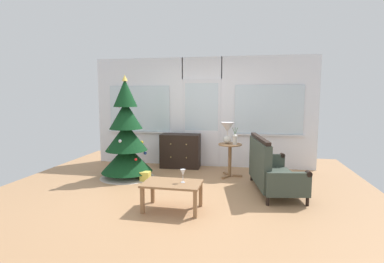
{
  "coord_description": "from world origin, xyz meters",
  "views": [
    {
      "loc": [
        1.05,
        -4.8,
        1.66
      ],
      "look_at": [
        0.05,
        0.55,
        1.0
      ],
      "focal_mm": 27.64,
      "sensor_mm": 36.0,
      "label": 1
    }
  ],
  "objects_px": {
    "side_table": "(230,153)",
    "coffee_table": "(172,187)",
    "settee_sofa": "(270,170)",
    "wine_glass": "(183,173)",
    "flower_vase": "(235,139)",
    "table_lamp": "(227,130)",
    "christmas_tree": "(126,141)",
    "gift_box": "(145,176)",
    "dresser_cabinet": "(180,151)"
  },
  "relations": [
    {
      "from": "side_table",
      "to": "table_lamp",
      "type": "bearing_deg",
      "value": 146.31
    },
    {
      "from": "table_lamp",
      "to": "coffee_table",
      "type": "bearing_deg",
      "value": -108.12
    },
    {
      "from": "christmas_tree",
      "to": "settee_sofa",
      "type": "bearing_deg",
      "value": -8.27
    },
    {
      "from": "dresser_cabinet",
      "to": "coffee_table",
      "type": "distance_m",
      "value": 2.59
    },
    {
      "from": "settee_sofa",
      "to": "side_table",
      "type": "bearing_deg",
      "value": 131.46
    },
    {
      "from": "christmas_tree",
      "to": "wine_glass",
      "type": "height_order",
      "value": "christmas_tree"
    },
    {
      "from": "table_lamp",
      "to": "gift_box",
      "type": "height_order",
      "value": "table_lamp"
    },
    {
      "from": "flower_vase",
      "to": "wine_glass",
      "type": "height_order",
      "value": "flower_vase"
    },
    {
      "from": "side_table",
      "to": "table_lamp",
      "type": "distance_m",
      "value": 0.49
    },
    {
      "from": "christmas_tree",
      "to": "wine_glass",
      "type": "bearing_deg",
      "value": -45.01
    },
    {
      "from": "table_lamp",
      "to": "coffee_table",
      "type": "relative_size",
      "value": 0.52
    },
    {
      "from": "side_table",
      "to": "coffee_table",
      "type": "bearing_deg",
      "value": -110.03
    },
    {
      "from": "side_table",
      "to": "table_lamp",
      "type": "relative_size",
      "value": 1.55
    },
    {
      "from": "settee_sofa",
      "to": "wine_glass",
      "type": "distance_m",
      "value": 1.71
    },
    {
      "from": "settee_sofa",
      "to": "dresser_cabinet",
      "type": "bearing_deg",
      "value": 143.32
    },
    {
      "from": "christmas_tree",
      "to": "table_lamp",
      "type": "xyz_separation_m",
      "value": [
        2.0,
        0.47,
        0.22
      ]
    },
    {
      "from": "gift_box",
      "to": "dresser_cabinet",
      "type": "bearing_deg",
      "value": 70.58
    },
    {
      "from": "table_lamp",
      "to": "wine_glass",
      "type": "xyz_separation_m",
      "value": [
        -0.51,
        -1.97,
        -0.42
      ]
    },
    {
      "from": "side_table",
      "to": "wine_glass",
      "type": "xyz_separation_m",
      "value": [
        -0.57,
        -1.93,
        0.07
      ]
    },
    {
      "from": "dresser_cabinet",
      "to": "flower_vase",
      "type": "xyz_separation_m",
      "value": [
        1.28,
        -0.65,
        0.41
      ]
    },
    {
      "from": "christmas_tree",
      "to": "coffee_table",
      "type": "bearing_deg",
      "value": -48.65
    },
    {
      "from": "flower_vase",
      "to": "coffee_table",
      "type": "distance_m",
      "value": 2.12
    },
    {
      "from": "settee_sofa",
      "to": "coffee_table",
      "type": "xyz_separation_m",
      "value": [
        -1.46,
        -1.12,
        -0.03
      ]
    },
    {
      "from": "wine_glass",
      "to": "dresser_cabinet",
      "type": "bearing_deg",
      "value": 103.58
    },
    {
      "from": "side_table",
      "to": "wine_glass",
      "type": "relative_size",
      "value": 3.5
    },
    {
      "from": "settee_sofa",
      "to": "table_lamp",
      "type": "relative_size",
      "value": 3.54
    },
    {
      "from": "gift_box",
      "to": "table_lamp",
      "type": "bearing_deg",
      "value": 23.55
    },
    {
      "from": "table_lamp",
      "to": "dresser_cabinet",
      "type": "bearing_deg",
      "value": 153.87
    },
    {
      "from": "flower_vase",
      "to": "gift_box",
      "type": "bearing_deg",
      "value": -161.41
    },
    {
      "from": "flower_vase",
      "to": "gift_box",
      "type": "xyz_separation_m",
      "value": [
        -1.71,
        -0.57,
        -0.71
      ]
    },
    {
      "from": "side_table",
      "to": "wine_glass",
      "type": "distance_m",
      "value": 2.02
    },
    {
      "from": "side_table",
      "to": "gift_box",
      "type": "bearing_deg",
      "value": -158.47
    },
    {
      "from": "dresser_cabinet",
      "to": "side_table",
      "type": "xyz_separation_m",
      "value": [
        1.18,
        -0.59,
        0.1
      ]
    },
    {
      "from": "settee_sofa",
      "to": "wine_glass",
      "type": "relative_size",
      "value": 7.98
    },
    {
      "from": "wine_glass",
      "to": "gift_box",
      "type": "bearing_deg",
      "value": 128.65
    },
    {
      "from": "gift_box",
      "to": "wine_glass",
      "type": "bearing_deg",
      "value": -51.35
    },
    {
      "from": "settee_sofa",
      "to": "side_table",
      "type": "relative_size",
      "value": 2.28
    },
    {
      "from": "table_lamp",
      "to": "flower_vase",
      "type": "distance_m",
      "value": 0.25
    },
    {
      "from": "christmas_tree",
      "to": "wine_glass",
      "type": "distance_m",
      "value": 2.13
    },
    {
      "from": "settee_sofa",
      "to": "flower_vase",
      "type": "xyz_separation_m",
      "value": [
        -0.64,
        0.78,
        0.42
      ]
    },
    {
      "from": "dresser_cabinet",
      "to": "coffee_table",
      "type": "height_order",
      "value": "dresser_cabinet"
    },
    {
      "from": "flower_vase",
      "to": "wine_glass",
      "type": "relative_size",
      "value": 1.79
    },
    {
      "from": "christmas_tree",
      "to": "dresser_cabinet",
      "type": "xyz_separation_m",
      "value": [
        0.89,
        1.02,
        -0.35
      ]
    },
    {
      "from": "dresser_cabinet",
      "to": "gift_box",
      "type": "bearing_deg",
      "value": -109.42
    },
    {
      "from": "wine_glass",
      "to": "flower_vase",
      "type": "bearing_deg",
      "value": 70.41
    },
    {
      "from": "table_lamp",
      "to": "flower_vase",
      "type": "xyz_separation_m",
      "value": [
        0.16,
        -0.1,
        -0.17
      ]
    },
    {
      "from": "table_lamp",
      "to": "flower_vase",
      "type": "relative_size",
      "value": 1.26
    },
    {
      "from": "side_table",
      "to": "flower_vase",
      "type": "bearing_deg",
      "value": -30.96
    },
    {
      "from": "dresser_cabinet",
      "to": "side_table",
      "type": "distance_m",
      "value": 1.32
    },
    {
      "from": "christmas_tree",
      "to": "wine_glass",
      "type": "xyz_separation_m",
      "value": [
        1.5,
        -1.5,
        -0.19
      ]
    }
  ]
}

